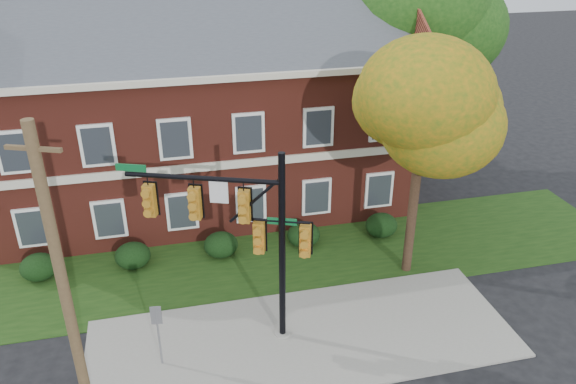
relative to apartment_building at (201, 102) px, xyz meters
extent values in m
plane|color=black|center=(2.00, -11.95, -4.99)|extent=(120.00, 120.00, 0.00)
cube|color=gray|center=(2.00, -10.95, -4.95)|extent=(14.00, 5.00, 0.08)
cube|color=#193811|center=(2.00, -5.95, -4.97)|extent=(30.00, 6.00, 0.04)
cube|color=maroon|center=(0.00, 0.05, -1.49)|extent=(18.00, 8.00, 7.00)
cube|color=beige|center=(0.00, 0.05, 2.13)|extent=(18.80, 8.80, 0.24)
cube|color=beige|center=(0.00, -3.98, -1.49)|extent=(18.00, 0.12, 0.35)
ellipsoid|color=black|center=(-7.00, -5.25, -4.46)|extent=(1.40, 1.26, 1.05)
ellipsoid|color=black|center=(-3.50, -5.25, -4.46)|extent=(1.40, 1.26, 1.05)
ellipsoid|color=black|center=(0.00, -5.25, -4.46)|extent=(1.40, 1.26, 1.05)
ellipsoid|color=black|center=(3.50, -5.25, -4.46)|extent=(1.40, 1.26, 1.05)
ellipsoid|color=black|center=(7.00, -5.25, -4.46)|extent=(1.40, 1.26, 1.05)
cylinder|color=black|center=(7.00, -7.95, -2.11)|extent=(0.36, 0.36, 5.76)
ellipsoid|color=orange|center=(7.00, -7.95, 1.49)|extent=(4.25, 4.25, 3.60)
ellipsoid|color=orange|center=(7.62, -8.33, 2.09)|extent=(3.50, 3.50, 3.00)
cylinder|color=black|center=(11.00, 1.05, -1.47)|extent=(0.36, 0.36, 7.04)
ellipsoid|color=#153E11|center=(11.00, 1.05, 2.93)|extent=(5.95, 5.95, 5.04)
ellipsoid|color=#153E11|center=(11.88, 0.52, 3.53)|extent=(4.90, 4.90, 4.20)
cylinder|color=black|center=(1.00, 8.05, -1.15)|extent=(0.36, 0.36, 7.68)
cylinder|color=gray|center=(1.37, -10.63, -4.91)|extent=(0.53, 0.53, 0.15)
cylinder|color=black|center=(1.37, -10.63, -1.67)|extent=(0.27, 0.27, 6.63)
cylinder|color=black|center=(-0.84, -9.78, 0.69)|extent=(4.47, 1.84, 0.15)
cylinder|color=black|center=(1.37, -10.63, -0.58)|extent=(1.62, 0.68, 0.08)
cube|color=#B0731C|center=(-2.43, -9.17, -0.16)|extent=(0.49, 0.41, 1.10)
cube|color=#B0731C|center=(-1.11, -9.68, -0.16)|extent=(0.49, 0.41, 1.10)
cube|color=#B0731C|center=(0.31, -10.22, -0.16)|extent=(0.49, 0.41, 1.10)
cube|color=silver|center=(-0.40, -9.95, 0.27)|extent=(0.54, 0.24, 0.71)
cube|color=#0C5C2A|center=(-2.87, -9.00, 0.90)|extent=(0.90, 0.38, 0.23)
cube|color=#B0731C|center=(0.71, -10.37, -1.20)|extent=(0.49, 0.41, 1.10)
cube|color=#B0731C|center=(2.03, -10.88, -1.20)|extent=(0.49, 0.41, 1.10)
cube|color=#0C5C2A|center=(1.37, -10.63, -0.58)|extent=(0.85, 0.36, 0.22)
cylinder|color=brown|center=(-4.66, -12.41, -0.64)|extent=(0.38, 0.38, 8.70)
cube|color=brown|center=(-4.66, -12.41, 3.03)|extent=(1.29, 0.60, 0.10)
cylinder|color=slate|center=(-2.59, -11.07, -3.86)|extent=(0.07, 0.07, 2.25)
cube|color=slate|center=(-2.59, -11.07, -3.04)|extent=(0.33, 0.08, 0.64)
camera|label=1|loc=(-1.82, -24.92, 7.70)|focal=35.00mm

